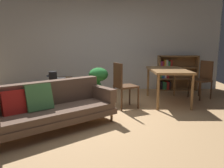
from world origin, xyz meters
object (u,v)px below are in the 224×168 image
object	(u,v)px
dining_chair_near	(123,84)
dining_chair_far	(203,77)
desk_speaker	(53,77)
media_console	(59,92)
bookshelf	(174,73)
fabric_couch	(50,106)
open_laptop	(57,78)
dining_table	(168,73)
potted_floor_plant	(99,79)

from	to	relation	value
dining_chair_near	dining_chair_far	xyz separation A→B (m)	(2.04, 0.92, -0.01)
desk_speaker	dining_chair_near	xyz separation A→B (m)	(1.47, -0.06, -0.13)
media_console	bookshelf	distance (m)	3.43
desk_speaker	dining_chair_near	distance (m)	1.48
fabric_couch	dining_chair_far	size ratio (longest dim) A/B	2.15
dining_chair_near	dining_chair_far	size ratio (longest dim) A/B	1.03
open_laptop	dining_chair_near	world-z (taller)	dining_chair_near
open_laptop	bookshelf	size ratio (longest dim) A/B	0.34
media_console	open_laptop	size ratio (longest dim) A/B	2.66
open_laptop	bookshelf	world-z (taller)	bookshelf
dining_table	dining_chair_near	xyz separation A→B (m)	(-1.06, -0.51, -0.17)
media_console	bookshelf	world-z (taller)	bookshelf
open_laptop	potted_floor_plant	bearing A→B (deg)	-0.90
open_laptop	desk_speaker	xyz separation A→B (m)	(0.02, -0.46, 0.09)
dining_chair_near	dining_chair_far	distance (m)	2.24
desk_speaker	potted_floor_plant	xyz separation A→B (m)	(0.93, 0.44, -0.11)
desk_speaker	bookshelf	bearing A→B (deg)	31.38
fabric_couch	open_laptop	world-z (taller)	fabric_couch
potted_floor_plant	dining_chair_far	distance (m)	2.61
dining_chair_near	fabric_couch	bearing A→B (deg)	-136.82
dining_chair_near	potted_floor_plant	bearing A→B (deg)	136.66
open_laptop	dining_chair_near	bearing A→B (deg)	-19.26
media_console	potted_floor_plant	size ratio (longest dim) A/B	1.28
fabric_couch	dining_chair_near	size ratio (longest dim) A/B	2.09
dining_chair_near	open_laptop	bearing A→B (deg)	160.74
fabric_couch	desk_speaker	xyz separation A→B (m)	(-0.26, 1.20, 0.30)
desk_speaker	dining_chair_near	size ratio (longest dim) A/B	0.23
media_console	dining_table	xyz separation A→B (m)	(2.49, 0.15, 0.43)
fabric_couch	media_console	distance (m)	1.51
desk_speaker	dining_table	distance (m)	2.57
fabric_couch	dining_table	size ratio (longest dim) A/B	1.44
fabric_couch	desk_speaker	bearing A→B (deg)	102.16
open_laptop	dining_table	xyz separation A→B (m)	(2.56, -0.01, 0.12)
fabric_couch	dining_chair_near	bearing A→B (deg)	43.18
dining_chair_far	potted_floor_plant	bearing A→B (deg)	-170.91
media_console	open_laptop	world-z (taller)	open_laptop
media_console	dining_chair_far	size ratio (longest dim) A/B	1.11
open_laptop	dining_table	distance (m)	2.56
open_laptop	dining_chair_near	distance (m)	1.58
dining_table	bookshelf	bearing A→B (deg)	69.20
fabric_couch	bookshelf	xyz separation A→B (m)	(2.82, 3.07, 0.13)
fabric_couch	dining_chair_far	distance (m)	3.85
media_console	dining_table	world-z (taller)	dining_table
fabric_couch	dining_chair_far	bearing A→B (deg)	32.31
fabric_couch	potted_floor_plant	size ratio (longest dim) A/B	2.48
potted_floor_plant	desk_speaker	bearing A→B (deg)	-154.56
potted_floor_plant	dining_chair_near	xyz separation A→B (m)	(0.54, -0.51, -0.02)
media_console	desk_speaker	distance (m)	0.49
dining_chair_near	bookshelf	xyz separation A→B (m)	(1.61, 1.94, -0.04)
dining_table	fabric_couch	bearing A→B (deg)	-144.16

